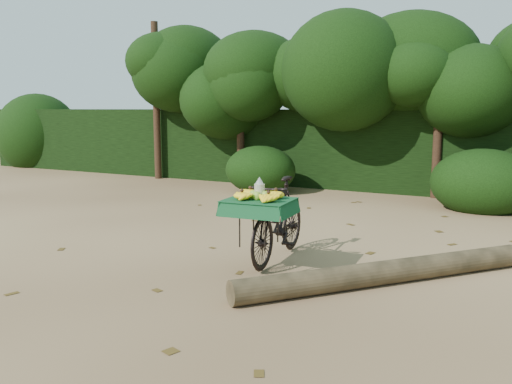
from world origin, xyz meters
The scene contains 7 objects.
ground centered at (0.00, 0.00, 0.00)m, with size 80.00×80.00×0.00m, color tan.
vendor_bicycle centered at (-0.36, -0.33, 0.51)m, with size 0.76×1.77×1.01m.
fallen_log centered at (1.04, -0.62, 0.13)m, with size 0.25×0.25×3.48m, color brown.
hedge_backdrop centered at (0.00, 6.30, 0.90)m, with size 26.00×1.80×1.80m, color black.
tree_row centered at (-0.65, 5.50, 2.00)m, with size 14.50×2.00×4.00m, color black, non-canonical shape.
bush_clumps centered at (0.50, 4.30, 0.45)m, with size 8.80×1.70×0.90m, color black, non-canonical shape.
leaf_litter centered at (0.00, 0.65, 0.01)m, with size 7.00×7.30×0.01m, color #4D3814, non-canonical shape.
Camera 1 is at (2.38, -6.09, 1.82)m, focal length 38.00 mm.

